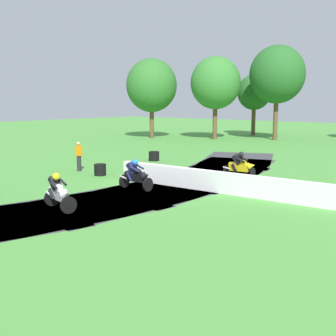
% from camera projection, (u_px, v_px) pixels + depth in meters
% --- Properties ---
extents(ground_plane, '(120.00, 120.00, 0.00)m').
position_uv_depth(ground_plane, '(175.00, 186.00, 19.49)').
color(ground_plane, '#4C933D').
extents(track_asphalt, '(8.15, 27.96, 0.01)m').
position_uv_depth(track_asphalt, '(161.00, 184.00, 19.96)').
color(track_asphalt, '#3D3D42').
rests_on(track_asphalt, ground).
extents(safety_barrier, '(16.41, 0.88, 0.90)m').
position_uv_depth(safety_barrier, '(284.00, 191.00, 16.36)').
color(safety_barrier, white).
rests_on(safety_barrier, ground).
extents(motorcycle_lead_white, '(1.70, 1.02, 1.43)m').
position_uv_depth(motorcycle_lead_white, '(59.00, 192.00, 15.12)').
color(motorcycle_lead_white, black).
rests_on(motorcycle_lead_white, ground).
extents(motorcycle_chase_black, '(1.68, 0.73, 1.43)m').
position_uv_depth(motorcycle_chase_black, '(136.00, 175.00, 18.57)').
color(motorcycle_chase_black, black).
rests_on(motorcycle_chase_black, ground).
extents(motorcycle_trailing_yellow, '(1.68, 0.90, 1.43)m').
position_uv_depth(motorcycle_trailing_yellow, '(240.00, 166.00, 21.20)').
color(motorcycle_trailing_yellow, black).
rests_on(motorcycle_trailing_yellow, ground).
extents(tire_stack_mid_a, '(0.62, 0.62, 0.60)m').
position_uv_depth(tire_stack_mid_a, '(100.00, 170.00, 22.20)').
color(tire_stack_mid_a, black).
rests_on(tire_stack_mid_a, ground).
extents(tire_stack_mid_b, '(0.68, 0.68, 0.60)m').
position_uv_depth(tire_stack_mid_b, '(154.00, 156.00, 27.59)').
color(tire_stack_mid_b, black).
rests_on(tire_stack_mid_b, ground).
extents(track_marshal, '(0.34, 0.24, 1.63)m').
position_uv_depth(track_marshal, '(79.00, 156.00, 23.48)').
color(track_marshal, '#232328').
rests_on(track_marshal, ground).
extents(tree_far_left, '(4.90, 4.90, 8.13)m').
position_uv_depth(tree_far_left, '(216.00, 83.00, 41.81)').
color(tree_far_left, brown).
rests_on(tree_far_left, ground).
extents(tree_mid_rise, '(5.14, 5.14, 8.06)m').
position_uv_depth(tree_mid_rise, '(152.00, 86.00, 43.22)').
color(tree_mid_rise, brown).
rests_on(tree_mid_rise, ground).
extents(tree_behind_barrier, '(5.30, 5.30, 9.11)m').
position_uv_depth(tree_behind_barrier, '(277.00, 75.00, 41.01)').
color(tree_behind_barrier, brown).
rests_on(tree_behind_barrier, ground).
extents(tree_distant, '(3.69, 3.69, 6.68)m').
position_uv_depth(tree_distant, '(254.00, 93.00, 46.68)').
color(tree_distant, brown).
rests_on(tree_distant, ground).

